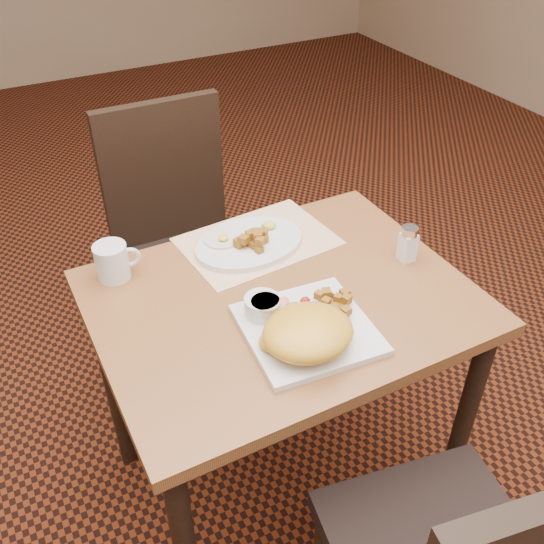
{
  "coord_description": "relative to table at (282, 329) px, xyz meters",
  "views": [
    {
      "loc": [
        -0.55,
        -1.0,
        1.69
      ],
      "look_at": [
        -0.02,
        0.02,
        0.82
      ],
      "focal_mm": 40.0,
      "sensor_mm": 36.0,
      "label": 1
    }
  ],
  "objects": [
    {
      "name": "garnish_ov",
      "position": [
        0.1,
        0.26,
        0.14
      ],
      "size": [
        0.05,
        0.04,
        0.02
      ],
      "color": "#387223",
      "rests_on": "plate_oval"
    },
    {
      "name": "garnish_sq",
      "position": [
        -0.02,
        -0.06,
        0.14
      ],
      "size": [
        0.1,
        0.06,
        0.03
      ],
      "color": "#387223",
      "rests_on": "plate_square"
    },
    {
      "name": "home_fries_ov",
      "position": [
        0.03,
        0.21,
        0.15
      ],
      "size": [
        0.11,
        0.1,
        0.04
      ],
      "color": "#A2671A",
      "rests_on": "plate_oval"
    },
    {
      "name": "ground",
      "position": [
        0.0,
        0.0,
        -0.64
      ],
      "size": [
        8.0,
        8.0,
        0.0
      ],
      "primitive_type": "plane",
      "color": "black",
      "rests_on": "ground"
    },
    {
      "name": "fried_egg",
      "position": [
        -0.04,
        0.27,
        0.13
      ],
      "size": [
        0.1,
        0.1,
        0.02
      ],
      "color": "white",
      "rests_on": "plate_oval"
    },
    {
      "name": "plate_oval",
      "position": [
        0.02,
        0.23,
        0.12
      ],
      "size": [
        0.32,
        0.25,
        0.02
      ],
      "primitive_type": null,
      "rotation": [
        0.0,
        0.0,
        0.1
      ],
      "color": "silver",
      "rests_on": "placemat"
    },
    {
      "name": "ramekin",
      "position": [
        -0.08,
        -0.05,
        0.15
      ],
      "size": [
        0.08,
        0.09,
        0.05
      ],
      "color": "silver",
      "rests_on": "plate_square"
    },
    {
      "name": "table",
      "position": [
        0.0,
        0.0,
        0.0
      ],
      "size": [
        0.9,
        0.7,
        0.75
      ],
      "color": "#93582D",
      "rests_on": "ground"
    },
    {
      "name": "chair_far",
      "position": [
        -0.03,
        0.68,
        -0.1
      ],
      "size": [
        0.42,
        0.43,
        0.97
      ],
      "rotation": [
        0.0,
        0.0,
        3.14
      ],
      "color": "black",
      "rests_on": "ground"
    },
    {
      "name": "hollandaise_mound",
      "position": [
        -0.04,
        -0.19,
        0.16
      ],
      "size": [
        0.2,
        0.18,
        0.07
      ],
      "color": "gold",
      "rests_on": "plate_square"
    },
    {
      "name": "coffee_mug",
      "position": [
        -0.34,
        0.27,
        0.16
      ],
      "size": [
        0.11,
        0.08,
        0.09
      ],
      "color": "silver",
      "rests_on": "table"
    },
    {
      "name": "salt_shaker",
      "position": [
        0.36,
        -0.02,
        0.16
      ],
      "size": [
        0.04,
        0.04,
        0.1
      ],
      "color": "white",
      "rests_on": "table"
    },
    {
      "name": "home_fries_sq",
      "position": [
        0.08,
        -0.12,
        0.14
      ],
      "size": [
        0.09,
        0.12,
        0.04
      ],
      "color": "#A2671A",
      "rests_on": "plate_square"
    },
    {
      "name": "placemat",
      "position": [
        0.05,
        0.24,
        0.11
      ],
      "size": [
        0.42,
        0.31,
        0.0
      ],
      "primitive_type": "cube",
      "rotation": [
        0.0,
        0.0,
        0.08
      ],
      "color": "white",
      "rests_on": "table"
    },
    {
      "name": "plate_square",
      "position": [
        -0.01,
        -0.14,
        0.12
      ],
      "size": [
        0.3,
        0.3,
        0.02
      ],
      "primitive_type": "cube",
      "rotation": [
        0.0,
        0.0,
        -0.09
      ],
      "color": "silver",
      "rests_on": "table"
    }
  ]
}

